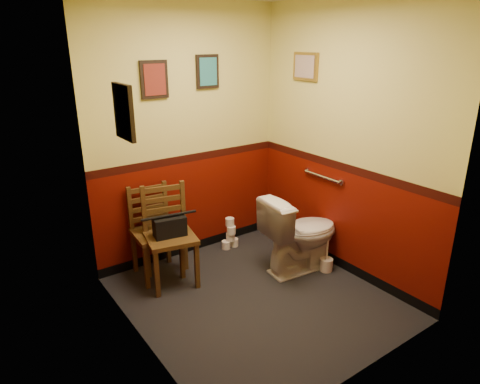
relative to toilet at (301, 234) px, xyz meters
The scene contains 16 objects.
floor 0.85m from the toilet, 166.38° to the right, with size 2.20×2.40×0.00m, color black.
wall_back 1.57m from the toilet, 125.07° to the left, with size 2.20×2.70×0.00m, color #5A0C04.
wall_front 1.81m from the toilet, 117.65° to the right, with size 2.20×2.70×0.00m, color #5A0C04.
wall_left 2.06m from the toilet, behind, with size 2.40×2.70×0.00m, color #5A0C04.
wall_right 1.03m from the toilet, 24.66° to the right, with size 2.40×2.70×0.00m, color #5A0C04.
grab_bar 0.65m from the toilet, 12.21° to the left, with size 0.05×0.56×0.06m.
framed_print_back_a 2.13m from the toilet, 136.79° to the left, with size 0.28×0.04×0.36m.
framed_print_back_b 1.94m from the toilet, 115.06° to the left, with size 0.26×0.04×0.34m.
framed_print_left 2.31m from the toilet, behind, with size 0.04×0.30×0.38m.
framed_print_right 1.73m from the toilet, 49.81° to the left, with size 0.04×0.34×0.28m.
toilet is the anchor object (origin of this frame).
toilet_brush 0.44m from the toilet, 42.97° to the right, with size 0.14×0.14×0.49m.
chair_left 1.50m from the toilet, 147.60° to the left, with size 0.47×0.47×0.94m.
chair_right 1.35m from the toilet, 154.10° to the left, with size 0.55×0.55×0.99m.
handbag 1.35m from the toilet, 155.95° to the left, with size 0.33×0.20×0.22m.
tp_stack 0.93m from the toilet, 111.04° to the left, with size 0.21×0.13×0.37m.
Camera 1 is at (-2.13, -2.74, 2.32)m, focal length 32.00 mm.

